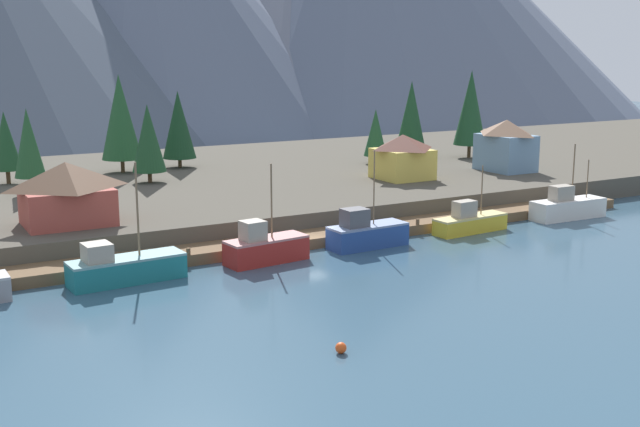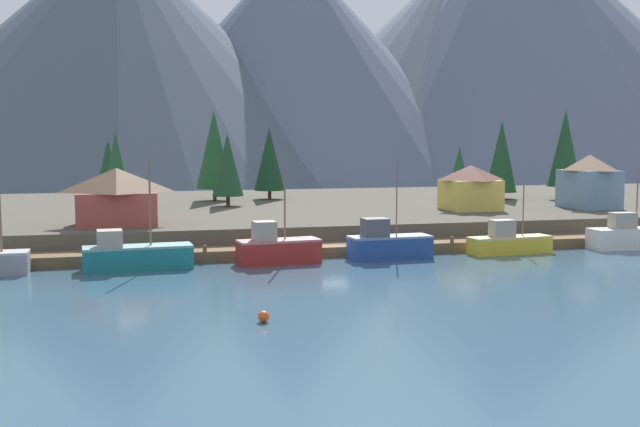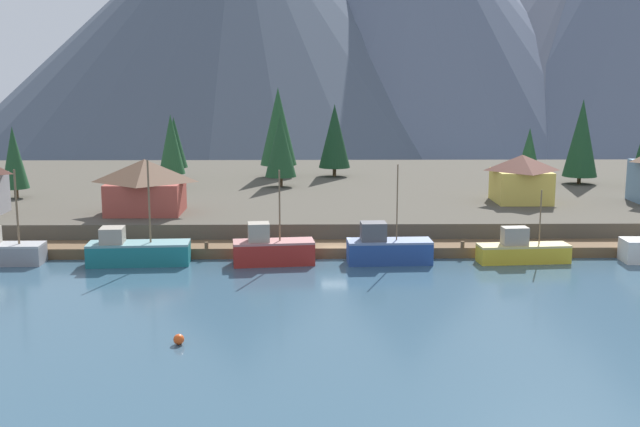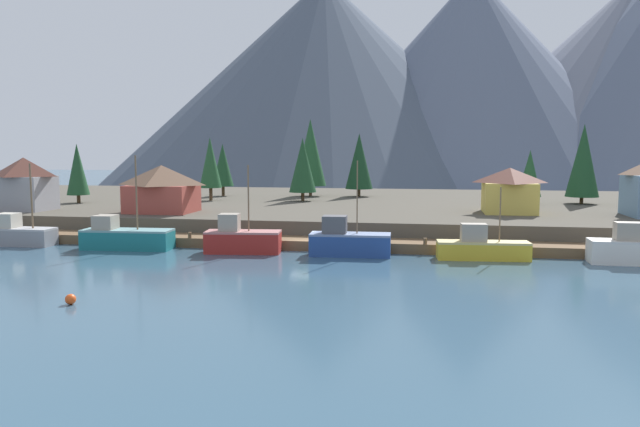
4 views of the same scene
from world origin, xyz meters
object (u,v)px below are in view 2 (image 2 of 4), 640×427
object	(u,v)px
house_red	(117,196)
conifer_mid_right	(565,148)
fishing_boat_blue	(388,244)
conifer_back_left	(116,163)
conifer_mid_left	(459,170)
fishing_boat_red	(277,249)
conifer_far_left	(214,150)
conifer_near_right	(228,165)
channel_buoy	(263,317)
fishing_boat_teal	(135,255)
conifer_back_right	(108,166)
conifer_centre	(269,159)
house_yellow	(470,187)
fishing_boat_white	(631,236)
house_blue	(589,181)
fishing_boat_yellow	(509,242)
conifer_near_left	(501,157)

from	to	relation	value
house_red	conifer_mid_right	distance (m)	63.81
fishing_boat_blue	conifer_back_left	distance (m)	39.06
conifer_mid_left	house_red	bearing A→B (deg)	-157.40
fishing_boat_blue	house_red	distance (m)	27.53
fishing_boat_red	conifer_far_left	world-z (taller)	conifer_far_left
fishing_boat_red	conifer_near_right	size ratio (longest dim) A/B	0.92
conifer_near_right	conifer_back_left	xyz separation A→B (m)	(-13.78, -1.48, 0.34)
conifer_mid_right	channel_buoy	size ratio (longest dim) A/B	18.12
fishing_boat_teal	conifer_far_left	distance (m)	43.07
conifer_near_right	conifer_mid_left	size ratio (longest dim) A/B	1.23
fishing_boat_teal	fishing_boat_red	bearing A→B (deg)	-3.72
fishing_boat_teal	house_red	bearing A→B (deg)	93.58
fishing_boat_teal	conifer_near_right	distance (m)	34.15
conifer_near_right	conifer_mid_left	xyz separation A→B (m)	(32.21, 0.10, -1.00)
fishing_boat_blue	conifer_back_right	bearing A→B (deg)	121.35
conifer_back_left	conifer_far_left	xyz separation A→B (m)	(13.14, 10.89, 1.47)
conifer_back_right	conifer_centre	distance (m)	22.34
fishing_boat_teal	house_yellow	bearing A→B (deg)	21.63
fishing_boat_white	conifer_near_right	size ratio (longest dim) A/B	0.96
fishing_boat_teal	conifer_near_right	world-z (taller)	conifer_near_right
conifer_centre	fishing_boat_red	bearing A→B (deg)	-99.65
house_yellow	conifer_mid_left	bearing A→B (deg)	71.15
fishing_boat_blue	conifer_near_right	bearing A→B (deg)	106.75
fishing_boat_teal	conifer_back_left	size ratio (longest dim) A/B	1.01
conifer_centre	channel_buoy	world-z (taller)	conifer_centre
fishing_boat_red	house_blue	xyz separation A→B (m)	(43.21, 17.61, 4.57)
conifer_near_right	conifer_centre	distance (m)	12.35
house_yellow	conifer_far_left	distance (m)	36.24
conifer_near_right	conifer_far_left	size ratio (longest dim) A/B	0.74
fishing_boat_yellow	fishing_boat_blue	bearing A→B (deg)	175.69
conifer_near_right	channel_buoy	world-z (taller)	conifer_near_right
fishing_boat_red	house_red	size ratio (longest dim) A/B	1.07
fishing_boat_blue	fishing_boat_white	bearing A→B (deg)	-2.18
house_yellow	conifer_back_left	xyz separation A→B (m)	(-41.69, 11.01, 2.88)
fishing_boat_white	conifer_centre	world-z (taller)	conifer_centre
conifer_back_right	fishing_boat_red	bearing A→B (deg)	-68.59
fishing_boat_white	house_blue	xyz separation A→B (m)	(6.60, 17.28, 4.64)
conifer_near_right	conifer_far_left	distance (m)	9.60
conifer_mid_left	conifer_mid_right	distance (m)	15.77
house_yellow	conifer_far_left	size ratio (longest dim) A/B	0.51
fishing_boat_yellow	channel_buoy	distance (m)	35.33
house_red	conifer_centre	xyz separation A→B (m)	(20.87, 28.92, 2.80)
conifer_far_left	fishing_boat_yellow	bearing A→B (deg)	-59.45
fishing_boat_white	conifer_back_right	world-z (taller)	conifer_back_right
fishing_boat_white	conifer_mid_right	world-z (taller)	conifer_mid_right
conifer_near_left	conifer_back_left	distance (m)	53.53
fishing_boat_yellow	channel_buoy	size ratio (longest dim) A/B	12.14
fishing_boat_blue	conifer_centre	size ratio (longest dim) A/B	0.89
fishing_boat_blue	conifer_mid_left	bearing A→B (deg)	53.11
house_red	conifer_mid_right	xyz separation A→B (m)	(61.20, 17.51, 4.35)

